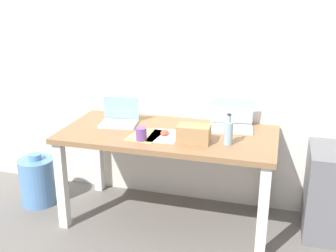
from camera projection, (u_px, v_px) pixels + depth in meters
ground_plane at (168, 219)px, 3.34m from camera, size 8.00×8.00×0.00m
back_wall at (183, 50)px, 3.32m from camera, size 5.20×0.08×2.60m
desk at (168, 145)px, 3.13m from camera, size 1.62×0.76×0.75m
laptop_left at (119, 119)px, 3.28m from camera, size 0.31×0.27×0.20m
laptop_right at (231, 122)px, 3.17m from camera, size 0.36×0.26×0.23m
beer_bottle at (228, 132)px, 2.84m from camera, size 0.06×0.06×0.22m
computer_mouse at (165, 133)px, 3.04m from camera, size 0.07×0.10×0.03m
cardboard_box at (194, 134)px, 2.89m from camera, size 0.23×0.15×0.12m
coffee_mug at (141, 134)px, 2.92m from camera, size 0.08×0.08×0.09m
paper_sheet_center at (164, 136)px, 3.02m from camera, size 0.22×0.30×0.00m
paper_yellow_folder at (145, 135)px, 3.04m from camera, size 0.24×0.31×0.00m
water_cooler_jug at (38, 181)px, 3.53m from camera, size 0.30×0.30×0.45m
filing_cabinet at (334, 193)px, 3.05m from camera, size 0.40×0.48×0.67m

